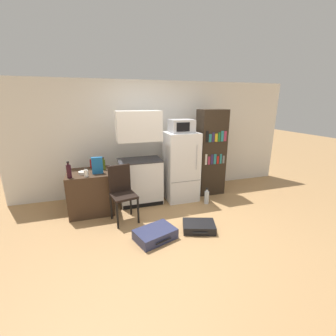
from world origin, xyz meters
TOP-DOWN VIEW (x-y plane):
  - ground_plane at (0.00, 0.00)m, footprint 24.00×24.00m
  - wall_back at (0.20, 2.00)m, footprint 6.40×0.10m
  - side_table at (-1.35, 1.24)m, footprint 0.79×0.72m
  - kitchen_hutch at (-0.38, 1.34)m, footprint 0.86×0.53m
  - refrigerator at (0.48, 1.29)m, footprint 0.66×0.64m
  - microwave at (0.48, 1.29)m, footprint 0.46×0.41m
  - bookshelf at (1.23, 1.40)m, footprint 0.59×0.41m
  - bottle_wine_dark at (-1.65, 0.99)m, footprint 0.08×0.08m
  - bottle_olive_oil at (-1.08, 1.31)m, footprint 0.07×0.07m
  - bottle_ketchup_red at (-1.29, 1.54)m, footprint 0.08×0.08m
  - bottle_milk_white at (-1.39, 0.98)m, footprint 0.07×0.07m
  - bowl at (-1.44, 1.15)m, footprint 0.17×0.17m
  - cereal_box at (-1.19, 1.10)m, footprint 0.19×0.07m
  - chair at (-0.82, 0.74)m, footprint 0.47×0.48m
  - suitcase_large_flat at (0.32, -0.01)m, footprint 0.60×0.51m
  - suitcase_small_flat at (-0.43, -0.04)m, footprint 0.69×0.58m
  - water_bottle_front at (0.89, 0.85)m, footprint 0.09×0.09m

SIDE VIEW (x-z plane):
  - ground_plane at x=0.00m, z-range 0.00..0.00m
  - suitcase_large_flat at x=0.32m, z-range 0.00..0.13m
  - suitcase_small_flat at x=-0.43m, z-range 0.00..0.16m
  - water_bottle_front at x=0.89m, z-range -0.03..0.31m
  - side_table at x=-1.35m, z-range 0.00..0.78m
  - chair at x=-0.82m, z-range 0.09..1.07m
  - refrigerator at x=0.48m, z-range 0.00..1.43m
  - bowl at x=-1.44m, z-range 0.78..0.83m
  - bottle_milk_white at x=-1.39m, z-range 0.77..0.92m
  - kitchen_hutch at x=-0.38m, z-range -0.09..1.78m
  - bottle_ketchup_red at x=-1.29m, z-range 0.76..0.97m
  - bottle_olive_oil at x=-1.08m, z-range 0.76..1.00m
  - bottle_wine_dark at x=-1.65m, z-range 0.76..1.05m
  - cereal_box at x=-1.19m, z-range 0.78..1.08m
  - bookshelf at x=1.23m, z-range 0.00..1.87m
  - wall_back at x=0.20m, z-range 0.00..2.47m
  - microwave at x=0.48m, z-range 1.43..1.69m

